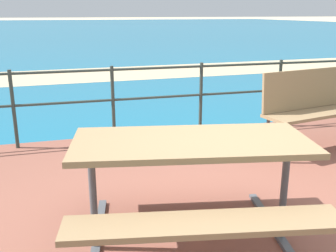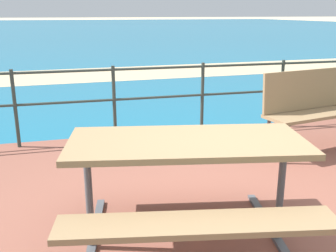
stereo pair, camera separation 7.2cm
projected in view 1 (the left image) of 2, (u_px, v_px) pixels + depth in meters
name	position (u px, v px, depth m)	size (l,w,h in m)	color
ground_plane	(238.00, 236.00, 2.99)	(240.00, 240.00, 0.00)	beige
patio_paving	(239.00, 232.00, 2.99)	(6.40, 5.20, 0.06)	brown
sea_water	(66.00, 28.00, 39.91)	(90.00, 90.00, 0.01)	#196B8E
beach_strip	(104.00, 74.00, 10.70)	(54.00, 2.51, 0.01)	tan
picnic_table	(191.00, 166.00, 2.62)	(1.79, 1.61, 0.78)	#8C704C
park_bench	(316.00, 102.00, 4.61)	(1.52, 0.69, 0.95)	#8C704C
railing_fence	(158.00, 91.00, 5.05)	(5.94, 0.04, 0.95)	#2D3833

